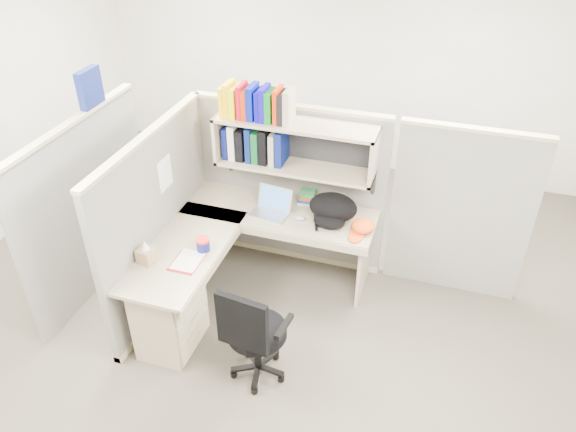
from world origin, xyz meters
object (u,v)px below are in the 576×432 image
(backpack, at_px, (332,211))
(laptop, at_px, (269,204))
(task_chair, at_px, (255,347))
(desk, at_px, (201,286))
(snack_canister, at_px, (203,244))

(backpack, bearing_deg, laptop, -176.66)
(laptop, height_order, task_chair, laptop)
(desk, height_order, task_chair, task_chair)
(task_chair, bearing_deg, desk, 147.45)
(backpack, distance_m, snack_canister, 1.14)
(backpack, distance_m, task_chair, 1.36)
(laptop, relative_size, backpack, 0.76)
(laptop, bearing_deg, backpack, 12.50)
(snack_canister, distance_m, task_chair, 0.93)
(desk, bearing_deg, laptop, 66.48)
(backpack, bearing_deg, task_chair, -103.75)
(desk, height_order, laptop, laptop)
(laptop, bearing_deg, desk, -105.93)
(desk, bearing_deg, snack_canister, 91.62)
(snack_canister, relative_size, task_chair, 0.12)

